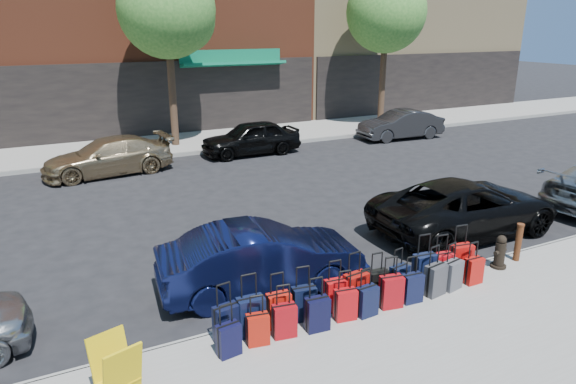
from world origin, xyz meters
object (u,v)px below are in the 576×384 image
tree_center (170,12)px  tree_right (389,15)px  bollard (518,242)px  car_near_1 (262,258)px  suitcase_front_5 (356,290)px  car_far_1 (108,156)px  car_near_2 (466,207)px  car_far_2 (251,138)px  fire_hydrant (500,253)px  display_rack (117,372)px  car_far_3 (401,125)px

tree_center → tree_right: size_ratio=1.00×
bollard → car_near_1: size_ratio=0.21×
bollard → car_near_1: 5.45m
tree_center → suitcase_front_5: size_ratio=7.02×
car_far_1 → car_near_2: bearing=31.0°
tree_right → car_far_2: size_ratio=1.85×
tree_right → suitcase_front_5: size_ratio=7.02×
fire_hydrant → car_near_2: car_near_2 is taller
tree_center → bollard: (3.43, -14.28, -4.84)m
display_rack → car_far_1: bearing=65.8°
tree_center → car_far_3: (9.49, -2.69, -4.77)m
tree_right → car_far_1: size_ratio=1.68×
display_rack → car_near_1: car_near_1 is taller
car_far_1 → car_far_3: car_far_3 is taller
bollard → display_rack: display_rack is taller
suitcase_front_5 → fire_hydrant: suitcase_front_5 is taller
suitcase_front_5 → car_near_2: 4.95m
suitcase_front_5 → fire_hydrant: (3.53, -0.00, 0.00)m
car_near_1 → car_near_2: 5.64m
display_rack → car_far_1: size_ratio=0.21×
display_rack → car_far_3: 18.87m
suitcase_front_5 → display_rack: size_ratio=1.12×
car_far_2 → car_far_1: bearing=-85.1°
bollard → car_near_2: size_ratio=0.17×
tree_right → car_far_3: size_ratio=1.86×
fire_hydrant → bollard: bollard is taller
suitcase_front_5 → bollard: size_ratio=1.25×
bollard → display_rack: (-8.28, -0.69, 0.03)m
tree_center → car_far_2: (2.26, -2.44, -4.74)m
display_rack → car_far_3: car_far_3 is taller
car_far_1 → car_far_3: (12.74, 0.21, 0.01)m
car_far_1 → car_far_2: car_far_2 is taller
car_near_2 → car_far_1: (-7.08, 9.45, -0.05)m
car_far_2 → display_rack: bearing=-29.5°
car_near_1 → car_far_2: size_ratio=1.01×
tree_right → car_far_2: tree_right is taller
tree_center → car_near_1: (-1.80, -12.76, -4.76)m
tree_right → car_near_1: size_ratio=1.84×
fire_hydrant → car_near_2: 2.23m
fire_hydrant → car_far_3: bearing=49.8°
car_near_1 → car_far_3: 15.13m
fire_hydrant → car_near_1: bearing=150.6°
car_near_2 → car_far_3: 11.20m
tree_right → car_near_2: size_ratio=1.50×
display_rack → fire_hydrant: bearing=-12.0°
suitcase_front_5 → car_near_2: size_ratio=0.21×
car_near_1 → car_far_2: 11.09m
tree_center → car_far_3: tree_center is taller
tree_right → car_far_2: (-8.24, -2.44, -4.74)m
fire_hydrant → suitcase_front_5: bearing=169.4°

